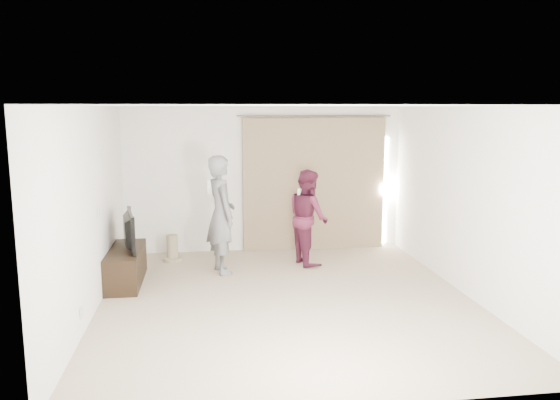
% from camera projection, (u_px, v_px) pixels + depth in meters
% --- Properties ---
extents(floor, '(5.50, 5.50, 0.00)m').
position_uv_depth(floor, '(287.00, 300.00, 7.40)').
color(floor, tan).
rests_on(floor, ground).
extents(wall_back, '(5.00, 0.04, 2.60)m').
position_uv_depth(wall_back, '(265.00, 179.00, 9.87)').
color(wall_back, white).
rests_on(wall_back, ground).
extents(wall_left, '(0.04, 5.50, 2.60)m').
position_uv_depth(wall_left, '(91.00, 211.00, 6.85)').
color(wall_left, white).
rests_on(wall_left, ground).
extents(ceiling, '(5.00, 5.50, 0.01)m').
position_uv_depth(ceiling, '(288.00, 106.00, 6.97)').
color(ceiling, white).
rests_on(ceiling, wall_back).
extents(curtain, '(2.80, 0.11, 2.46)m').
position_uv_depth(curtain, '(315.00, 184.00, 9.94)').
color(curtain, '#9F7E61').
rests_on(curtain, ground).
extents(tv_console, '(0.46, 1.34, 0.52)m').
position_uv_depth(tv_console, '(126.00, 266.00, 8.10)').
color(tv_console, black).
rests_on(tv_console, ground).
extents(tv, '(0.31, 0.98, 0.56)m').
position_uv_depth(tv, '(124.00, 231.00, 8.01)').
color(tv, black).
rests_on(tv, tv_console).
extents(scratching_post, '(0.34, 0.34, 0.45)m').
position_uv_depth(scratching_post, '(172.00, 250.00, 9.29)').
color(scratching_post, tan).
rests_on(scratching_post, ground).
extents(person_man, '(0.61, 0.77, 1.86)m').
position_uv_depth(person_man, '(221.00, 215.00, 8.53)').
color(person_man, slate).
rests_on(person_man, ground).
extents(person_woman, '(0.76, 0.89, 1.59)m').
position_uv_depth(person_woman, '(308.00, 217.00, 9.05)').
color(person_woman, '#521A2F').
rests_on(person_woman, ground).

